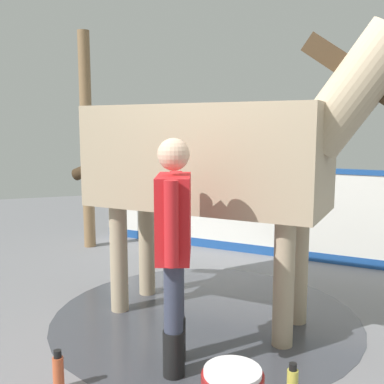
# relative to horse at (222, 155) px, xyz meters

# --- Properties ---
(ground_plane) EXTENTS (16.00, 16.00, 0.02)m
(ground_plane) POSITION_rel_horse_xyz_m (0.20, -0.09, -1.45)
(ground_plane) COLOR gray
(wet_patch) EXTENTS (2.71, 2.71, 0.00)m
(wet_patch) POSITION_rel_horse_xyz_m (-0.10, -0.10, -1.44)
(wet_patch) COLOR #42444C
(wet_patch) RESTS_ON ground
(barrier_wall) EXTENTS (3.82, 3.76, 1.18)m
(barrier_wall) POSITION_rel_horse_xyz_m (-1.60, 1.43, -0.89)
(barrier_wall) COLOR white
(barrier_wall) RESTS_ON ground
(roof_post_far) EXTENTS (0.16, 0.16, 2.94)m
(roof_post_far) POSITION_rel_horse_xyz_m (-2.87, -0.80, 0.03)
(roof_post_far) COLOR olive
(roof_post_far) RESTS_ON ground
(horse) EXTENTS (2.59, 2.55, 2.60)m
(horse) POSITION_rel_horse_xyz_m (0.00, 0.00, 0.00)
(horse) COLOR tan
(horse) RESTS_ON ground
(handler) EXTENTS (0.62, 0.36, 1.60)m
(handler) POSITION_rel_horse_xyz_m (0.65, -0.61, -0.52)
(handler) COLOR black
(handler) RESTS_ON ground
(bottle_shampoo) EXTENTS (0.07, 0.07, 0.25)m
(bottle_shampoo) POSITION_rel_horse_xyz_m (1.27, -0.04, -1.33)
(bottle_shampoo) COLOR #D8CC4C
(bottle_shampoo) RESTS_ON ground
(bottle_spray) EXTENTS (0.07, 0.07, 0.27)m
(bottle_spray) POSITION_rel_horse_xyz_m (0.67, -1.40, -1.32)
(bottle_spray) COLOR #CC5933
(bottle_spray) RESTS_ON ground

